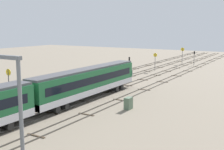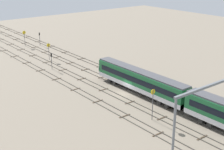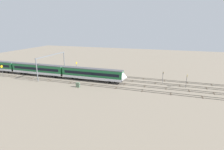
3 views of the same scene
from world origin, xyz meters
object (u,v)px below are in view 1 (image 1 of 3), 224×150
relay_cabinet (128,103)px  signal_light_trackside_departure (129,63)px  speed_sign_near_foreground (155,59)px  speed_sign_distant_end (9,83)px  signal_light_trackside_approach (194,56)px  speed_sign_mid_trackside (182,53)px

relay_cabinet → signal_light_trackside_departure: bearing=27.6°
speed_sign_near_foreground → speed_sign_distant_end: (-43.34, 3.41, 0.53)m
signal_light_trackside_approach → signal_light_trackside_departure: (-24.33, 8.84, -0.03)m
speed_sign_mid_trackside → speed_sign_distant_end: speed_sign_distant_end is taller
signal_light_trackside_departure → signal_light_trackside_approach: bearing=-20.0°
speed_sign_mid_trackside → signal_light_trackside_departure: speed_sign_mid_trackside is taller
speed_sign_distant_end → signal_light_trackside_approach: bearing=-8.4°
speed_sign_near_foreground → relay_cabinet: (-35.10, -10.86, -2.25)m
signal_light_trackside_departure → relay_cabinet: 30.85m
speed_sign_distant_end → relay_cabinet: size_ratio=3.37×
speed_sign_near_foreground → speed_sign_distant_end: 43.47m
speed_sign_distant_end → relay_cabinet: (8.24, -14.27, -2.78)m
speed_sign_mid_trackside → relay_cabinet: (-53.57, -9.62, -2.52)m
speed_sign_near_foreground → relay_cabinet: 36.81m
speed_sign_near_foreground → signal_light_trackside_departure: speed_sign_near_foreground is taller
signal_light_trackside_approach → signal_light_trackside_departure: bearing=160.0°
signal_light_trackside_approach → relay_cabinet: size_ratio=2.52×
speed_sign_near_foreground → speed_sign_distant_end: size_ratio=0.83×
speed_sign_near_foreground → signal_light_trackside_approach: size_ratio=1.11×
speed_sign_near_foreground → signal_light_trackside_approach: 17.41m
speed_sign_mid_trackside → signal_light_trackside_departure: 26.68m
signal_light_trackside_approach → speed_sign_near_foreground: bearing=161.7°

